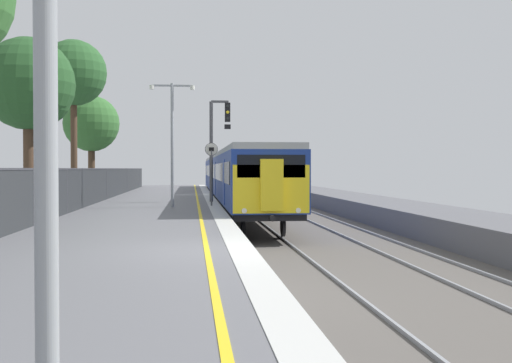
{
  "coord_description": "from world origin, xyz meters",
  "views": [
    {
      "loc": [
        -0.67,
        -13.89,
        1.74
      ],
      "look_at": [
        1.8,
        11.1,
        1.24
      ],
      "focal_mm": 45.75,
      "sensor_mm": 36.0,
      "label": 1
    }
  ],
  "objects_px": {
    "background_tree_left": "(74,75)",
    "commuter_train_at_platform": "(233,176)",
    "speed_limit_sign": "(211,166)",
    "background_tree_centre": "(91,126)",
    "platform_lamp_mid": "(172,134)",
    "background_tree_right": "(31,87)",
    "signal_gantry": "(216,139)"
  },
  "relations": [
    {
      "from": "background_tree_centre",
      "to": "platform_lamp_mid",
      "type": "bearing_deg",
      "value": -67.1
    },
    {
      "from": "speed_limit_sign",
      "to": "background_tree_left",
      "type": "bearing_deg",
      "value": 142.72
    },
    {
      "from": "speed_limit_sign",
      "to": "background_tree_left",
      "type": "relative_size",
      "value": 0.34
    },
    {
      "from": "background_tree_left",
      "to": "background_tree_centre",
      "type": "relative_size",
      "value": 1.35
    },
    {
      "from": "commuter_train_at_platform",
      "to": "speed_limit_sign",
      "type": "bearing_deg",
      "value": -98.08
    },
    {
      "from": "platform_lamp_mid",
      "to": "background_tree_centre",
      "type": "xyz_separation_m",
      "value": [
        -5.5,
        13.03,
        1.17
      ]
    },
    {
      "from": "commuter_train_at_platform",
      "to": "signal_gantry",
      "type": "relative_size",
      "value": 7.98
    },
    {
      "from": "speed_limit_sign",
      "to": "platform_lamp_mid",
      "type": "distance_m",
      "value": 2.47
    },
    {
      "from": "speed_limit_sign",
      "to": "background_tree_right",
      "type": "distance_m",
      "value": 8.58
    },
    {
      "from": "speed_limit_sign",
      "to": "platform_lamp_mid",
      "type": "height_order",
      "value": "platform_lamp_mid"
    },
    {
      "from": "background_tree_centre",
      "to": "background_tree_right",
      "type": "distance_m",
      "value": 14.43
    },
    {
      "from": "commuter_train_at_platform",
      "to": "background_tree_centre",
      "type": "xyz_separation_m",
      "value": [
        -9.13,
        -0.94,
        3.18
      ]
    },
    {
      "from": "speed_limit_sign",
      "to": "background_tree_right",
      "type": "bearing_deg",
      "value": -162.77
    },
    {
      "from": "speed_limit_sign",
      "to": "background_tree_left",
      "type": "xyz_separation_m",
      "value": [
        -7.17,
        5.46,
        4.9
      ]
    },
    {
      "from": "background_tree_left",
      "to": "commuter_train_at_platform",
      "type": "bearing_deg",
      "value": 39.93
    },
    {
      "from": "speed_limit_sign",
      "to": "background_tree_left",
      "type": "distance_m",
      "value": 10.25
    },
    {
      "from": "background_tree_left",
      "to": "background_tree_right",
      "type": "distance_m",
      "value": 7.98
    },
    {
      "from": "background_tree_right",
      "to": "signal_gantry",
      "type": "bearing_deg",
      "value": 36.99
    },
    {
      "from": "commuter_train_at_platform",
      "to": "background_tree_centre",
      "type": "relative_size",
      "value": 6.6
    },
    {
      "from": "signal_gantry",
      "to": "platform_lamp_mid",
      "type": "bearing_deg",
      "value": -114.99
    },
    {
      "from": "signal_gantry",
      "to": "commuter_train_at_platform",
      "type": "bearing_deg",
      "value": 81.01
    },
    {
      "from": "signal_gantry",
      "to": "speed_limit_sign",
      "type": "distance_m",
      "value": 3.92
    },
    {
      "from": "background_tree_left",
      "to": "background_tree_right",
      "type": "height_order",
      "value": "background_tree_left"
    },
    {
      "from": "background_tree_left",
      "to": "background_tree_right",
      "type": "xyz_separation_m",
      "value": [
        -0.41,
        -7.81,
        -1.62
      ]
    },
    {
      "from": "signal_gantry",
      "to": "platform_lamp_mid",
      "type": "distance_m",
      "value": 5.07
    },
    {
      "from": "commuter_train_at_platform",
      "to": "background_tree_right",
      "type": "distance_m",
      "value": 18.42
    },
    {
      "from": "background_tree_left",
      "to": "background_tree_centre",
      "type": "xyz_separation_m",
      "value": [
        -0.11,
        6.6,
        -2.31
      ]
    },
    {
      "from": "speed_limit_sign",
      "to": "platform_lamp_mid",
      "type": "xyz_separation_m",
      "value": [
        -1.78,
        -0.96,
        1.42
      ]
    },
    {
      "from": "speed_limit_sign",
      "to": "commuter_train_at_platform",
      "type": "bearing_deg",
      "value": 81.92
    },
    {
      "from": "speed_limit_sign",
      "to": "signal_gantry",
      "type": "bearing_deg",
      "value": 84.3
    },
    {
      "from": "background_tree_right",
      "to": "background_tree_centre",
      "type": "bearing_deg",
      "value": 88.82
    },
    {
      "from": "commuter_train_at_platform",
      "to": "background_tree_right",
      "type": "height_order",
      "value": "background_tree_right"
    }
  ]
}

